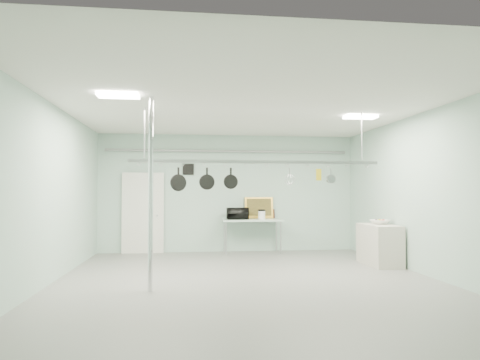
{
  "coord_description": "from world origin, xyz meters",
  "views": [
    {
      "loc": [
        -1.07,
        -7.73,
        1.61
      ],
      "look_at": [
        -0.03,
        1.0,
        1.87
      ],
      "focal_mm": 32.0,
      "sensor_mm": 36.0,
      "label": 1
    }
  ],
  "objects": [
    {
      "name": "skillet_left",
      "position": [
        -1.27,
        0.3,
        1.87
      ],
      "size": [
        0.31,
        0.17,
        0.44
      ],
      "primitive_type": null,
      "rotation": [
        0.0,
        0.0,
        0.37
      ],
      "color": "black",
      "rests_on": "pot_rack"
    },
    {
      "name": "skillet_mid",
      "position": [
        -0.74,
        0.3,
        1.88
      ],
      "size": [
        0.29,
        0.07,
        0.41
      ],
      "primitive_type": null,
      "rotation": [
        0.0,
        0.0,
        0.04
      ],
      "color": "black",
      "rests_on": "pot_rack"
    },
    {
      "name": "prep_table",
      "position": [
        0.6,
        3.6,
        0.83
      ],
      "size": [
        1.6,
        0.7,
        0.91
      ],
      "color": "silver",
      "rests_on": "floor"
    },
    {
      "name": "pot_rack",
      "position": [
        0.2,
        0.3,
        2.23
      ],
      "size": [
        4.8,
        0.06,
        1.0
      ],
      "color": "#B7B7BC",
      "rests_on": "ceiling"
    },
    {
      "name": "painting_large",
      "position": [
        0.84,
        3.9,
        1.2
      ],
      "size": [
        0.78,
        0.15,
        0.58
      ],
      "primitive_type": "cube",
      "rotation": [
        -0.14,
        0.0,
        -0.02
      ],
      "color": "gold",
      "rests_on": "prep_table"
    },
    {
      "name": "skillet_right",
      "position": [
        -0.29,
        0.3,
        1.89
      ],
      "size": [
        0.28,
        0.09,
        0.38
      ],
      "primitive_type": null,
      "rotation": [
        0.0,
        0.0,
        0.13
      ],
      "color": "black",
      "rests_on": "pot_rack"
    },
    {
      "name": "microwave",
      "position": [
        0.21,
        3.55,
        1.06
      ],
      "size": [
        0.57,
        0.4,
        0.31
      ],
      "primitive_type": "imported",
      "rotation": [
        0.0,
        0.0,
        3.18
      ],
      "color": "black",
      "rests_on": "prep_table"
    },
    {
      "name": "wall_vent",
      "position": [
        -1.1,
        3.97,
        2.25
      ],
      "size": [
        0.3,
        0.04,
        0.3
      ],
      "primitive_type": "cube",
      "color": "black",
      "rests_on": "back_wall"
    },
    {
      "name": "fruit_cluster",
      "position": [
        3.22,
        1.51,
        0.99
      ],
      "size": [
        0.24,
        0.24,
        0.09
      ],
      "primitive_type": null,
      "color": "#A8140F",
      "rests_on": "fruit_bowl"
    },
    {
      "name": "conduit_pipe",
      "position": [
        0.0,
        3.9,
        2.75
      ],
      "size": [
        6.6,
        0.07,
        0.07
      ],
      "primitive_type": "cylinder",
      "rotation": [
        0.0,
        1.57,
        0.0
      ],
      "color": "gray",
      "rests_on": "back_wall"
    },
    {
      "name": "grater",
      "position": [
        1.42,
        0.3,
        1.96
      ],
      "size": [
        0.1,
        0.05,
        0.24
      ],
      "primitive_type": null,
      "rotation": [
        0.0,
        0.0,
        0.3
      ],
      "color": "yellow",
      "rests_on": "pot_rack"
    },
    {
      "name": "light_panel_left",
      "position": [
        -2.2,
        -0.8,
        3.16
      ],
      "size": [
        0.65,
        0.3,
        0.05
      ],
      "primitive_type": "cube",
      "color": "white",
      "rests_on": "ceiling"
    },
    {
      "name": "ceiling",
      "position": [
        0.0,
        0.0,
        3.19
      ],
      "size": [
        7.0,
        8.0,
        0.02
      ],
      "primitive_type": "cube",
      "color": "silver",
      "rests_on": "back_wall"
    },
    {
      "name": "right_wall",
      "position": [
        3.49,
        0.0,
        1.6
      ],
      "size": [
        0.02,
        8.0,
        3.2
      ],
      "primitive_type": "cube",
      "color": "#9FBFAD",
      "rests_on": "floor"
    },
    {
      "name": "saucepan",
      "position": [
        1.67,
        0.3,
        1.93
      ],
      "size": [
        0.2,
        0.16,
        0.3
      ],
      "primitive_type": null,
      "rotation": [
        0.0,
        0.0,
        -0.37
      ],
      "color": "silver",
      "rests_on": "pot_rack"
    },
    {
      "name": "whisk",
      "position": [
        0.85,
        0.3,
        1.91
      ],
      "size": [
        0.24,
        0.24,
        0.36
      ],
      "primitive_type": null,
      "rotation": [
        0.0,
        0.0,
        0.28
      ],
      "color": "silver",
      "rests_on": "pot_rack"
    },
    {
      "name": "back_wall",
      "position": [
        0.0,
        3.99,
        1.6
      ],
      "size": [
        7.0,
        0.02,
        3.2
      ],
      "primitive_type": "cube",
      "color": "#9FBFAD",
      "rests_on": "floor"
    },
    {
      "name": "painting_small",
      "position": [
        1.12,
        3.9,
        1.03
      ],
      "size": [
        0.3,
        0.1,
        0.25
      ],
      "primitive_type": "cube",
      "rotation": [
        -0.17,
        0.0,
        0.06
      ],
      "color": "#351812",
      "rests_on": "prep_table"
    },
    {
      "name": "door",
      "position": [
        -2.3,
        3.94,
        1.05
      ],
      "size": [
        1.1,
        0.1,
        2.2
      ],
      "primitive_type": "cube",
      "color": "silver",
      "rests_on": "floor"
    },
    {
      "name": "light_panel_right",
      "position": [
        2.4,
        0.6,
        3.16
      ],
      "size": [
        0.65,
        0.3,
        0.05
      ],
      "primitive_type": "cube",
      "color": "white",
      "rests_on": "ceiling"
    },
    {
      "name": "chrome_pole",
      "position": [
        -1.7,
        -0.6,
        1.6
      ],
      "size": [
        0.08,
        0.08,
        3.2
      ],
      "primitive_type": "cylinder",
      "color": "silver",
      "rests_on": "floor"
    },
    {
      "name": "floor",
      "position": [
        0.0,
        0.0,
        0.0
      ],
      "size": [
        8.0,
        8.0,
        0.0
      ],
      "primitive_type": "plane",
      "color": "gray",
      "rests_on": "ground"
    },
    {
      "name": "coffee_canister",
      "position": [
        0.83,
        3.43,
        1.02
      ],
      "size": [
        0.22,
        0.22,
        0.22
      ],
      "primitive_type": "cylinder",
      "rotation": [
        0.0,
        0.0,
        -0.21
      ],
      "color": "white",
      "rests_on": "prep_table"
    },
    {
      "name": "fruit_bowl",
      "position": [
        3.22,
        1.51,
        0.95
      ],
      "size": [
        0.52,
        0.52,
        0.1
      ],
      "primitive_type": "imported",
      "rotation": [
        0.0,
        0.0,
        0.35
      ],
      "color": "white",
      "rests_on": "side_cabinet"
    },
    {
      "name": "side_cabinet",
      "position": [
        3.15,
        1.4,
        0.45
      ],
      "size": [
        0.6,
        1.2,
        0.9
      ],
      "primitive_type": "cube",
      "color": "beige",
      "rests_on": "floor"
    }
  ]
}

